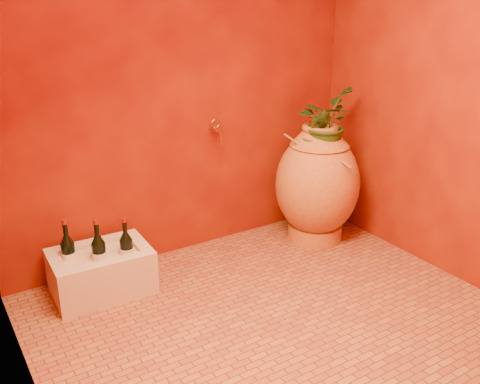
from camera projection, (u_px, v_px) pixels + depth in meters
floor at (270, 315)px, 3.01m from camera, size 2.50×2.50×0.00m
wall_back at (182, 68)px, 3.35m from camera, size 2.50×0.02×2.50m
wall_right at (445, 73)px, 3.18m from camera, size 0.02×2.00×2.50m
amphora at (317, 184)px, 3.78m from camera, size 0.76×0.76×0.85m
stone_basin at (102, 272)px, 3.21m from camera, size 0.59×0.41×0.27m
wine_bottle_a at (69, 255)px, 3.11m from camera, size 0.08×0.08×0.34m
wine_bottle_b at (127, 250)px, 3.18m from camera, size 0.08×0.08×0.33m
wine_bottle_c at (99, 254)px, 3.12m from camera, size 0.08×0.08×0.34m
wall_tap at (217, 130)px, 3.53m from camera, size 0.07×0.14×0.16m
plant_main at (324, 122)px, 3.61m from camera, size 0.53×0.52×0.45m
plant_side at (316, 135)px, 3.59m from camera, size 0.24×0.24×0.34m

